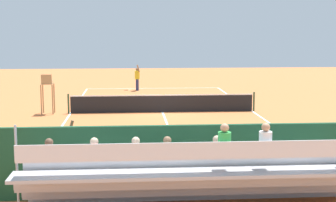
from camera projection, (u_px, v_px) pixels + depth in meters
ground_plane at (162, 112)px, 27.95m from camera, size 60.00×60.00×0.00m
court_line_markings at (162, 112)px, 27.99m from camera, size 10.10×22.20×0.01m
tennis_net at (162, 103)px, 27.88m from camera, size 10.30×0.10×1.07m
backdrop_wall at (196, 160)px, 14.00m from camera, size 18.00×0.16×2.00m
bleacher_stand at (201, 176)px, 12.63m from camera, size 9.06×2.40×2.48m
umpire_chair at (47, 90)px, 27.27m from camera, size 0.67×0.67×2.14m
courtside_bench at (256, 167)px, 14.92m from camera, size 1.80×0.40×0.93m
equipment_bag at (186, 183)px, 14.69m from camera, size 0.90×0.36×0.36m
tennis_player at (137, 77)px, 37.34m from camera, size 0.46×0.56×1.93m
tennis_racket at (129, 90)px, 37.58m from camera, size 0.59×0.38×0.03m
tennis_ball_near at (163, 94)px, 35.07m from camera, size 0.07×0.07×0.07m
tennis_ball_far at (145, 97)px, 33.77m from camera, size 0.07×0.07×0.07m
line_judge at (70, 152)px, 14.89m from camera, size 0.36×0.53×1.93m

